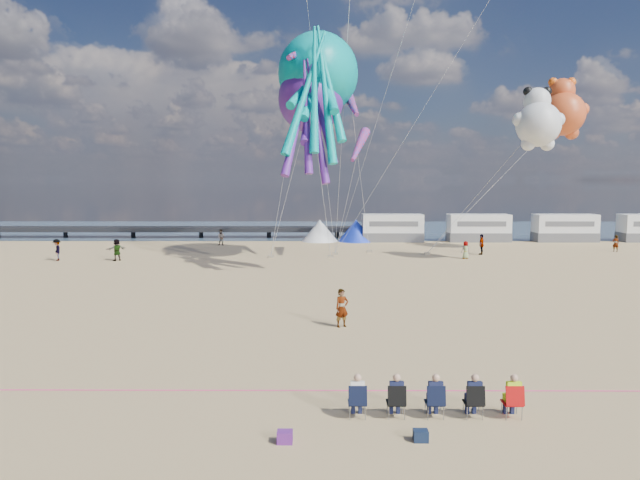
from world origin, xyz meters
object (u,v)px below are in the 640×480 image
at_px(cooler_purple, 285,437).
at_px(kite_panda, 538,124).
at_px(kite_teddy_orange, 563,114).
at_px(sandbag_e, 335,254).
at_px(tent_blue, 356,230).
at_px(sandbag_b, 331,257).
at_px(cooler_navy, 421,436).
at_px(windsock_right, 359,145).
at_px(motorhome_0, 392,228).
at_px(beachgoer_4, 117,250).
at_px(windsock_left, 304,51).
at_px(standing_person, 342,308).
at_px(beachgoer_1, 221,237).
at_px(motorhome_1, 478,228).
at_px(windsock_mid, 351,103).
at_px(beachgoer_0, 466,250).
at_px(beachgoer_5, 616,243).
at_px(kite_octopus_teal, 318,74).
at_px(beachgoer_3, 481,245).
at_px(sandbag_d, 369,251).
at_px(motorhome_2, 565,228).
at_px(beachgoer_2, 57,250).
at_px(sandbag_c, 427,254).
at_px(tent_white, 320,230).
at_px(spectator_row, 435,395).
at_px(sandbag_a, 271,257).

relative_size(cooler_purple, kite_panda, 0.07).
bearing_deg(kite_teddy_orange, sandbag_e, 163.56).
xyz_separation_m(tent_blue, sandbag_b, (-2.98, -13.55, -1.09)).
distance_m(cooler_navy, windsock_right, 36.24).
xyz_separation_m(motorhome_0, windsock_right, (-4.57, -13.54, 8.17)).
relative_size(beachgoer_4, windsock_left, 0.26).
bearing_deg(standing_person, kite_panda, 25.57).
height_order(beachgoer_1, windsock_left, windsock_left).
relative_size(motorhome_0, kite_teddy_orange, 0.99).
xyz_separation_m(motorhome_1, windsock_mid, (-14.78, -14.03, 11.65)).
xyz_separation_m(beachgoer_0, beachgoer_1, (-22.78, 9.92, 0.08)).
height_order(tent_blue, beachgoer_5, tent_blue).
height_order(sandbag_b, windsock_left, windsock_left).
xyz_separation_m(motorhome_0, kite_octopus_teal, (-8.06, -14.91, 13.84)).
xyz_separation_m(beachgoer_3, windsock_left, (-15.89, -5.42, 15.90)).
height_order(kite_teddy_orange, windsock_right, kite_teddy_orange).
distance_m(tent_blue, sandbag_d, 9.90).
xyz_separation_m(motorhome_2, sandbag_b, (-25.98, -13.55, -1.39)).
xyz_separation_m(motorhome_1, beachgoer_2, (-39.46, -15.40, -0.59)).
bearing_deg(sandbag_e, kite_teddy_orange, 3.76).
bearing_deg(standing_person, beachgoer_3, 36.98).
relative_size(beachgoer_4, kite_teddy_orange, 0.28).
xyz_separation_m(sandbag_c, sandbag_d, (-5.11, 1.58, 0.00)).
bearing_deg(beachgoer_5, motorhome_0, -17.40).
bearing_deg(windsock_right, beachgoer_1, 160.90).
bearing_deg(cooler_purple, kite_panda, 60.30).
bearing_deg(beachgoer_4, standing_person, 83.58).
height_order(tent_white, sandbag_d, tent_white).
xyz_separation_m(spectator_row, sandbag_d, (1.17, 37.17, -0.54)).
relative_size(cooler_navy, sandbag_e, 0.76).
bearing_deg(beachgoer_3, cooler_purple, 3.72).
bearing_deg(beachgoer_2, spectator_row, 8.38).
height_order(cooler_navy, beachgoer_4, beachgoer_4).
distance_m(beachgoer_1, sandbag_b, 14.67).
distance_m(sandbag_d, windsock_left, 19.00).
relative_size(tent_white, beachgoer_4, 2.17).
distance_m(motorhome_0, sandbag_a, 18.27).
bearing_deg(cooler_navy, sandbag_d, 87.32).
bearing_deg(tent_blue, beachgoer_1, -163.92).
bearing_deg(motorhome_1, sandbag_b, -140.58).
distance_m(sandbag_b, sandbag_c, 9.04).
xyz_separation_m(beachgoer_0, beachgoer_3, (2.11, 2.70, 0.17)).
bearing_deg(tent_blue, sandbag_e, -102.41).
bearing_deg(standing_person, tent_white, 66.61).
distance_m(spectator_row, sandbag_c, 36.15).
distance_m(beachgoer_4, windsock_left, 22.44).
distance_m(motorhome_1, kite_octopus_teal, 26.88).
relative_size(beachgoer_2, sandbag_a, 3.64).
distance_m(beachgoer_4, sandbag_b, 18.07).
height_order(sandbag_e, windsock_right, windsock_right).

